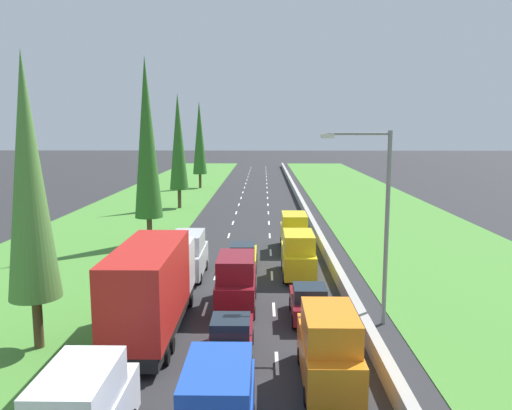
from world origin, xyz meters
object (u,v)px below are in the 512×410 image
(silver_van_left_lane, at_px, (188,255))
(maroon_van_centre_lane, at_px, (236,282))
(red_box_truck_left_lane, at_px, (153,286))
(poplar_tree_second, at_px, (147,138))
(poplar_tree_nearest, at_px, (28,178))
(yellow_sedan_centre_lane, at_px, (243,256))
(yellow_van_right_lane_fifth, at_px, (294,232))
(yellow_van_right_lane, at_px, (298,255))
(street_light_mast, at_px, (380,214))
(poplar_tree_fourth, at_px, (199,138))
(orange_van_right_lane, at_px, (329,347))
(maroon_hatchback_centre_lane, at_px, (231,337))
(maroon_hatchback_right_lane, at_px, (309,303))
(poplar_tree_third, at_px, (178,142))

(silver_van_left_lane, height_order, maroon_van_centre_lane, same)
(red_box_truck_left_lane, height_order, poplar_tree_second, poplar_tree_second)
(silver_van_left_lane, relative_size, maroon_van_centre_lane, 1.00)
(poplar_tree_nearest, bearing_deg, yellow_sedan_centre_lane, 57.25)
(yellow_van_right_lane_fifth, bearing_deg, yellow_van_right_lane, -91.27)
(poplar_tree_nearest, relative_size, street_light_mast, 1.35)
(yellow_van_right_lane_fifth, distance_m, street_light_mast, 15.45)
(silver_van_left_lane, height_order, yellow_sedan_centre_lane, silver_van_left_lane)
(poplar_tree_second, bearing_deg, street_light_mast, -48.95)
(poplar_tree_nearest, distance_m, poplar_tree_fourth, 57.98)
(orange_van_right_lane, bearing_deg, street_light_mast, 63.00)
(yellow_van_right_lane, distance_m, poplar_tree_fourth, 49.27)
(orange_van_right_lane, xyz_separation_m, maroon_hatchback_centre_lane, (-3.60, 2.17, -0.56))
(maroon_hatchback_right_lane, height_order, street_light_mast, street_light_mast)
(yellow_van_right_lane, bearing_deg, poplar_tree_fourth, 104.06)
(maroon_hatchback_right_lane, relative_size, maroon_hatchback_centre_lane, 1.00)
(poplar_tree_fourth, bearing_deg, maroon_hatchback_centre_lane, -81.81)
(maroon_hatchback_centre_lane, xyz_separation_m, maroon_van_centre_lane, (-0.08, 5.60, 0.56))
(red_box_truck_left_lane, height_order, poplar_tree_third, poplar_tree_third)
(yellow_sedan_centre_lane, bearing_deg, poplar_tree_fourth, 100.44)
(orange_van_right_lane, bearing_deg, yellow_van_right_lane_fifth, 90.06)
(maroon_hatchback_centre_lane, height_order, street_light_mast, street_light_mast)
(poplar_tree_third, xyz_separation_m, street_light_mast, (14.94, -35.06, -2.35))
(poplar_tree_fourth, distance_m, street_light_mast, 57.13)
(orange_van_right_lane, height_order, red_box_truck_left_lane, red_box_truck_left_lane)
(street_light_mast, bearing_deg, yellow_van_right_lane, 112.32)
(yellow_sedan_centre_lane, xyz_separation_m, poplar_tree_third, (-8.31, 25.51, 6.77))
(orange_van_right_lane, distance_m, yellow_sedan_centre_lane, 15.82)
(maroon_hatchback_right_lane, bearing_deg, poplar_tree_third, 108.91)
(orange_van_right_lane, height_order, maroon_van_centre_lane, same)
(red_box_truck_left_lane, distance_m, silver_van_left_lane, 8.85)
(silver_van_left_lane, height_order, maroon_hatchback_right_lane, silver_van_left_lane)
(red_box_truck_left_lane, relative_size, maroon_van_centre_lane, 1.92)
(red_box_truck_left_lane, height_order, yellow_sedan_centre_lane, red_box_truck_left_lane)
(maroon_hatchback_right_lane, bearing_deg, poplar_tree_fourth, 102.32)
(yellow_van_right_lane_fifth, distance_m, poplar_tree_third, 24.44)
(orange_van_right_lane, relative_size, yellow_van_right_lane_fifth, 1.00)
(red_box_truck_left_lane, xyz_separation_m, poplar_tree_nearest, (-4.48, -1.61, 4.95))
(maroon_hatchback_right_lane, bearing_deg, poplar_tree_nearest, -163.52)
(maroon_hatchback_centre_lane, distance_m, street_light_mast, 8.71)
(yellow_van_right_lane_fifth, bearing_deg, orange_van_right_lane, -89.94)
(yellow_van_right_lane_fifth, bearing_deg, maroon_van_centre_lane, -106.06)
(maroon_van_centre_lane, relative_size, yellow_van_right_lane, 1.00)
(silver_van_left_lane, height_order, yellow_van_right_lane, same)
(poplar_tree_fourth, bearing_deg, orange_van_right_lane, -78.81)
(poplar_tree_nearest, height_order, street_light_mast, poplar_tree_nearest)
(silver_van_left_lane, bearing_deg, poplar_tree_fourth, 96.14)
(yellow_van_right_lane_fifth, bearing_deg, yellow_sedan_centre_lane, -125.46)
(red_box_truck_left_lane, bearing_deg, street_light_mast, 7.23)
(yellow_van_right_lane, xyz_separation_m, poplar_tree_nearest, (-11.50, -10.57, 5.73))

